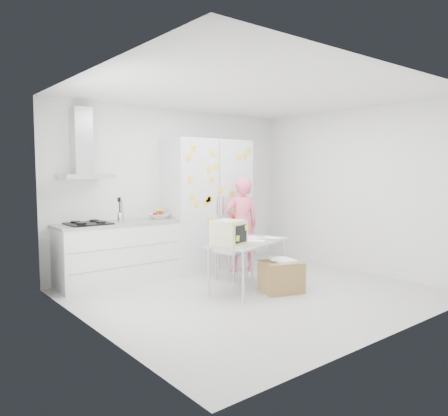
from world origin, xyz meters
TOP-DOWN VIEW (x-y plane):
  - floor at (0.00, 0.00)m, footprint 4.50×4.00m
  - walls at (0.00, 0.72)m, footprint 4.52×4.01m
  - ceiling at (0.00, 0.00)m, footprint 4.50×4.00m
  - counter_run at (-1.20, 1.70)m, footprint 1.84×0.63m
  - range_hood at (-1.65, 1.84)m, footprint 0.70×0.48m
  - tall_cabinet at (0.45, 1.67)m, footprint 1.50×0.68m
  - person at (0.72, 1.10)m, footprint 0.66×0.54m
  - desk at (-0.21, 0.13)m, footprint 1.43×1.01m
  - chair at (0.22, 0.86)m, footprint 0.51×0.51m
  - cardboard_box at (0.34, -0.18)m, footprint 0.65×0.58m

SIDE VIEW (x-z plane):
  - floor at x=0.00m, z-range -0.02..0.00m
  - cardboard_box at x=0.34m, z-range -0.01..0.46m
  - counter_run at x=-1.20m, z-range -0.17..1.11m
  - chair at x=0.22m, z-range 0.06..0.99m
  - desk at x=-0.21m, z-range 0.27..1.29m
  - person at x=0.72m, z-range 0.00..1.56m
  - tall_cabinet at x=0.45m, z-range 0.00..2.20m
  - walls at x=0.00m, z-range 0.00..2.70m
  - range_hood at x=-1.65m, z-range 1.45..2.46m
  - ceiling at x=0.00m, z-range 2.69..2.71m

